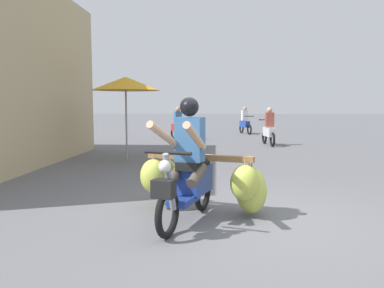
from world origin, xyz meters
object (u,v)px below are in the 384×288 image
market_umbrella_near_shop (126,84)px  motorbike_distant_ahead_right (178,126)px  motorbike_distant_ahead_left (269,130)px  motorbike_main_loaded (197,178)px  motorbike_distant_far_ahead (245,123)px

market_umbrella_near_shop → motorbike_distant_ahead_right: bearing=82.5°
motorbike_distant_ahead_left → motorbike_distant_ahead_right: 4.20m
motorbike_distant_ahead_left → market_umbrella_near_shop: (-4.37, -3.91, 1.48)m
motorbike_main_loaded → motorbike_distant_ahead_right: 11.45m
motorbike_distant_far_ahead → motorbike_distant_ahead_right: bearing=-131.5°
motorbike_distant_ahead_left → motorbike_distant_far_ahead: (-0.45, 5.74, 0.00)m
motorbike_main_loaded → market_umbrella_near_shop: (-2.18, 5.23, 1.54)m
motorbike_distant_far_ahead → market_umbrella_near_shop: bearing=-112.1°
motorbike_distant_ahead_left → motorbike_distant_ahead_right: size_ratio=1.13×
motorbike_distant_ahead_right → market_umbrella_near_shop: (-0.81, -6.14, 1.48)m
motorbike_main_loaded → motorbike_distant_far_ahead: size_ratio=1.29×
motorbike_distant_ahead_left → market_umbrella_near_shop: size_ratio=0.72×
motorbike_distant_ahead_right → motorbike_distant_far_ahead: bearing=48.5°
motorbike_distant_ahead_right → motorbike_distant_far_ahead: size_ratio=0.91×
motorbike_distant_ahead_left → market_umbrella_near_shop: 6.05m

